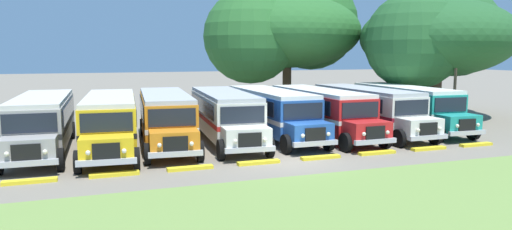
{
  "coord_description": "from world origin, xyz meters",
  "views": [
    {
      "loc": [
        -8.7,
        -19.78,
        5.01
      ],
      "look_at": [
        0.0,
        4.7,
        1.6
      ],
      "focal_mm": 32.9,
      "sensor_mm": 36.0,
      "label": 1
    }
  ],
  "objects_px": {
    "secondary_tree": "(432,37)",
    "parked_bus_slot_0": "(42,121)",
    "parked_bus_slot_6": "(367,108)",
    "broad_shade_tree": "(285,30)",
    "utility_pole": "(455,77)",
    "parked_bus_slot_1": "(110,120)",
    "parked_bus_slot_5": "(321,110)",
    "parked_bus_slot_7": "(406,105)",
    "parked_bus_slot_3": "(225,114)",
    "parked_bus_slot_4": "(272,111)",
    "parked_bus_slot_2": "(166,116)"
  },
  "relations": [
    {
      "from": "parked_bus_slot_0",
      "to": "broad_shade_tree",
      "type": "distance_m",
      "value": 22.37
    },
    {
      "from": "parked_bus_slot_4",
      "to": "utility_pole",
      "type": "xyz_separation_m",
      "value": [
        14.17,
        0.49,
        1.75
      ]
    },
    {
      "from": "parked_bus_slot_7",
      "to": "parked_bus_slot_1",
      "type": "bearing_deg",
      "value": -85.5
    },
    {
      "from": "parked_bus_slot_0",
      "to": "parked_bus_slot_6",
      "type": "relative_size",
      "value": 1.0
    },
    {
      "from": "parked_bus_slot_1",
      "to": "parked_bus_slot_5",
      "type": "xyz_separation_m",
      "value": [
        12.39,
        0.2,
        0.0
      ]
    },
    {
      "from": "parked_bus_slot_5",
      "to": "secondary_tree",
      "type": "xyz_separation_m",
      "value": [
        12.54,
        5.28,
        4.7
      ]
    },
    {
      "from": "parked_bus_slot_2",
      "to": "utility_pole",
      "type": "height_order",
      "value": "utility_pole"
    },
    {
      "from": "secondary_tree",
      "to": "parked_bus_slot_0",
      "type": "bearing_deg",
      "value": -170.72
    },
    {
      "from": "parked_bus_slot_7",
      "to": "utility_pole",
      "type": "xyz_separation_m",
      "value": [
        4.52,
        0.54,
        1.75
      ]
    },
    {
      "from": "parked_bus_slot_6",
      "to": "broad_shade_tree",
      "type": "height_order",
      "value": "broad_shade_tree"
    },
    {
      "from": "parked_bus_slot_6",
      "to": "utility_pole",
      "type": "height_order",
      "value": "utility_pole"
    },
    {
      "from": "parked_bus_slot_5",
      "to": "utility_pole",
      "type": "xyz_separation_m",
      "value": [
        11.17,
        1.05,
        1.75
      ]
    },
    {
      "from": "parked_bus_slot_3",
      "to": "broad_shade_tree",
      "type": "bearing_deg",
      "value": 147.66
    },
    {
      "from": "secondary_tree",
      "to": "parked_bus_slot_6",
      "type": "bearing_deg",
      "value": -150.5
    },
    {
      "from": "parked_bus_slot_5",
      "to": "broad_shade_tree",
      "type": "xyz_separation_m",
      "value": [
        2.74,
        12.08,
        5.45
      ]
    },
    {
      "from": "parked_bus_slot_4",
      "to": "parked_bus_slot_0",
      "type": "bearing_deg",
      "value": -90.76
    },
    {
      "from": "parked_bus_slot_0",
      "to": "parked_bus_slot_6",
      "type": "xyz_separation_m",
      "value": [
        19.05,
        -0.59,
        0.0
      ]
    },
    {
      "from": "parked_bus_slot_2",
      "to": "parked_bus_slot_5",
      "type": "bearing_deg",
      "value": 92.1
    },
    {
      "from": "broad_shade_tree",
      "to": "utility_pole",
      "type": "xyz_separation_m",
      "value": [
        8.43,
        -11.03,
        -3.7
      ]
    },
    {
      "from": "utility_pole",
      "to": "parked_bus_slot_7",
      "type": "bearing_deg",
      "value": -173.22
    },
    {
      "from": "parked_bus_slot_5",
      "to": "secondary_tree",
      "type": "relative_size",
      "value": 0.82
    },
    {
      "from": "broad_shade_tree",
      "to": "secondary_tree",
      "type": "xyz_separation_m",
      "value": [
        9.8,
        -6.8,
        -0.75
      ]
    },
    {
      "from": "parked_bus_slot_4",
      "to": "parked_bus_slot_5",
      "type": "bearing_deg",
      "value": 79.07
    },
    {
      "from": "parked_bus_slot_6",
      "to": "parked_bus_slot_7",
      "type": "xyz_separation_m",
      "value": [
        3.3,
        0.44,
        0.0
      ]
    },
    {
      "from": "parked_bus_slot_6",
      "to": "broad_shade_tree",
      "type": "bearing_deg",
      "value": -177.84
    },
    {
      "from": "parked_bus_slot_2",
      "to": "parked_bus_slot_0",
      "type": "bearing_deg",
      "value": -87.8
    },
    {
      "from": "parked_bus_slot_1",
      "to": "secondary_tree",
      "type": "relative_size",
      "value": 0.83
    },
    {
      "from": "parked_bus_slot_0",
      "to": "parked_bus_slot_2",
      "type": "xyz_separation_m",
      "value": [
        6.28,
        -0.26,
        0.0
      ]
    },
    {
      "from": "parked_bus_slot_2",
      "to": "parked_bus_slot_6",
      "type": "xyz_separation_m",
      "value": [
        12.77,
        -0.33,
        0.0
      ]
    },
    {
      "from": "broad_shade_tree",
      "to": "utility_pole",
      "type": "bearing_deg",
      "value": -52.62
    },
    {
      "from": "parked_bus_slot_2",
      "to": "utility_pole",
      "type": "relative_size",
      "value": 1.77
    },
    {
      "from": "parked_bus_slot_1",
      "to": "parked_bus_slot_7",
      "type": "relative_size",
      "value": 1.0
    },
    {
      "from": "parked_bus_slot_4",
      "to": "secondary_tree",
      "type": "relative_size",
      "value": 0.82
    },
    {
      "from": "parked_bus_slot_0",
      "to": "broad_shade_tree",
      "type": "height_order",
      "value": "broad_shade_tree"
    },
    {
      "from": "parked_bus_slot_5",
      "to": "utility_pole",
      "type": "distance_m",
      "value": 11.35
    },
    {
      "from": "parked_bus_slot_0",
      "to": "parked_bus_slot_5",
      "type": "bearing_deg",
      "value": 89.09
    },
    {
      "from": "parked_bus_slot_4",
      "to": "parked_bus_slot_7",
      "type": "bearing_deg",
      "value": 89.38
    },
    {
      "from": "parked_bus_slot_5",
      "to": "utility_pole",
      "type": "bearing_deg",
      "value": 94.39
    },
    {
      "from": "parked_bus_slot_0",
      "to": "broad_shade_tree",
      "type": "relative_size",
      "value": 0.75
    },
    {
      "from": "parked_bus_slot_6",
      "to": "utility_pole",
      "type": "bearing_deg",
      "value": 96.41
    },
    {
      "from": "secondary_tree",
      "to": "utility_pole",
      "type": "relative_size",
      "value": 2.14
    },
    {
      "from": "parked_bus_slot_0",
      "to": "parked_bus_slot_5",
      "type": "xyz_separation_m",
      "value": [
        15.71,
        -0.66,
        0.0
      ]
    },
    {
      "from": "broad_shade_tree",
      "to": "parked_bus_slot_2",
      "type": "bearing_deg",
      "value": -136.19
    },
    {
      "from": "parked_bus_slot_2",
      "to": "parked_bus_slot_7",
      "type": "bearing_deg",
      "value": 94.94
    },
    {
      "from": "parked_bus_slot_7",
      "to": "utility_pole",
      "type": "bearing_deg",
      "value": 99.13
    },
    {
      "from": "parked_bus_slot_3",
      "to": "parked_bus_slot_4",
      "type": "relative_size",
      "value": 1.01
    },
    {
      "from": "parked_bus_slot_1",
      "to": "parked_bus_slot_6",
      "type": "relative_size",
      "value": 1.01
    },
    {
      "from": "parked_bus_slot_6",
      "to": "parked_bus_slot_1",
      "type": "bearing_deg",
      "value": -89.71
    },
    {
      "from": "parked_bus_slot_6",
      "to": "broad_shade_tree",
      "type": "xyz_separation_m",
      "value": [
        -0.6,
        12.0,
        5.45
      ]
    },
    {
      "from": "parked_bus_slot_3",
      "to": "broad_shade_tree",
      "type": "height_order",
      "value": "broad_shade_tree"
    }
  ]
}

